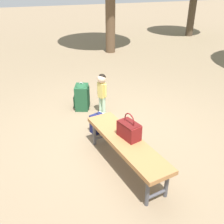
{
  "coord_description": "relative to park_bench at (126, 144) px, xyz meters",
  "views": [
    {
      "loc": [
        -3.49,
        1.23,
        2.41
      ],
      "look_at": [
        -0.06,
        0.03,
        0.45
      ],
      "focal_mm": 41.48,
      "sensor_mm": 36.0,
      "label": 1
    }
  ],
  "objects": [
    {
      "name": "handbag",
      "position": [
        0.05,
        -0.06,
        0.18
      ],
      "size": [
        0.36,
        0.26,
        0.37
      ],
      "color": "maroon",
      "rests_on": "park_bench"
    },
    {
      "name": "backpack_large",
      "position": [
        1.95,
        0.15,
        -0.11
      ],
      "size": [
        0.4,
        0.36,
        0.56
      ],
      "color": "#1E4C2D",
      "rests_on": "ground"
    },
    {
      "name": "child_standing",
      "position": [
        1.62,
        -0.17,
        0.14
      ],
      "size": [
        0.19,
        0.17,
        0.8
      ],
      "color": "#B2D8B2",
      "rests_on": "ground"
    },
    {
      "name": "park_bench",
      "position": [
        0.0,
        0.0,
        0.0
      ],
      "size": [
        1.64,
        0.67,
        0.45
      ],
      "color": "#9E6B3D",
      "rests_on": "ground"
    },
    {
      "name": "ground_plane",
      "position": [
        0.86,
        -0.11,
        -0.39
      ],
      "size": [
        40.0,
        40.0,
        0.0
      ],
      "primitive_type": "plane",
      "color": "#7F6B51",
      "rests_on": "ground"
    },
    {
      "name": "backpack_small",
      "position": [
        1.0,
        0.11,
        -0.21
      ],
      "size": [
        0.24,
        0.26,
        0.37
      ],
      "color": "#191E4C",
      "rests_on": "ground"
    }
  ]
}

